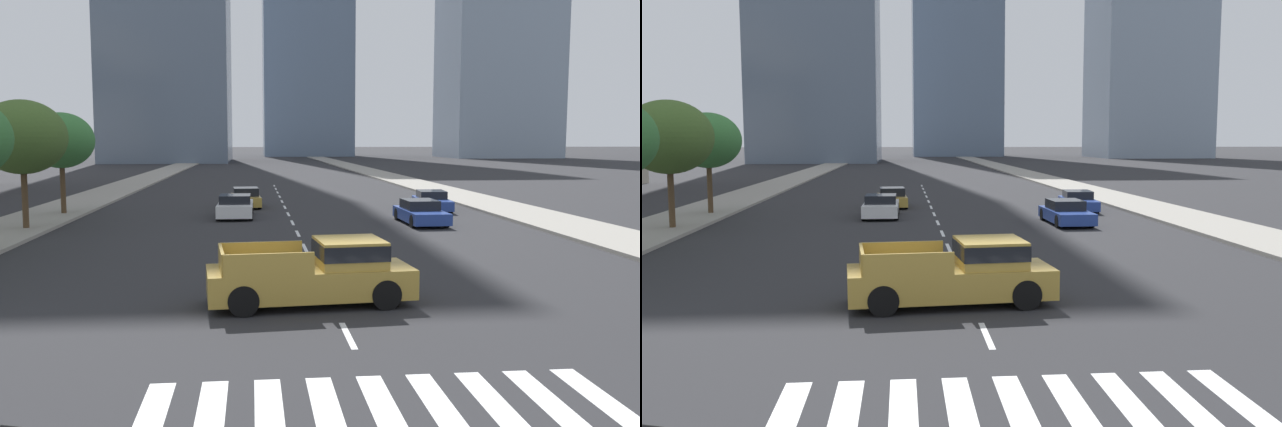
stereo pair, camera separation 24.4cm
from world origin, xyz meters
TOP-DOWN VIEW (x-y plane):
  - sidewalk_east at (13.30, 30.00)m, footprint 4.00×260.00m
  - sidewalk_west at (-13.30, 30.00)m, footprint 4.00×260.00m
  - crosswalk_near at (-0.00, 5.95)m, footprint 7.65×2.90m
  - lane_divider_center at (0.00, 33.95)m, footprint 0.14×50.00m
  - pickup_truck at (-0.33, 12.80)m, footprint 5.35×2.39m
  - sedan_white_0 at (-2.95, 32.70)m, footprint 1.95×4.52m
  - sedan_blue_1 at (8.68, 35.19)m, footprint 2.21×4.90m
  - sedan_blue_2 at (6.42, 28.98)m, footprint 1.94×4.72m
  - sedan_gold_3 at (-2.44, 38.26)m, footprint 1.98×4.31m
  - street_tree_third at (-12.50, 28.14)m, footprint 4.02×4.02m
  - street_tree_fourth at (-12.50, 34.48)m, footprint 3.61×3.61m

SIDE VIEW (x-z plane):
  - lane_divider_center at x=0.00m, z-range 0.00..0.01m
  - crosswalk_near at x=0.00m, z-range 0.00..0.01m
  - sidewalk_east at x=13.30m, z-range 0.00..0.15m
  - sidewalk_west at x=-13.30m, z-range 0.00..0.15m
  - sedan_blue_1 at x=8.68m, z-range -0.04..1.14m
  - sedan_blue_2 at x=6.42m, z-range -0.04..1.16m
  - sedan_gold_3 at x=-2.44m, z-range -0.05..1.20m
  - sedan_white_0 at x=-2.95m, z-range -0.04..1.21m
  - pickup_truck at x=-0.33m, z-range -0.02..1.65m
  - street_tree_fourth at x=-12.50m, z-range 1.38..6.95m
  - street_tree_third at x=-12.50m, z-range 1.38..7.28m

